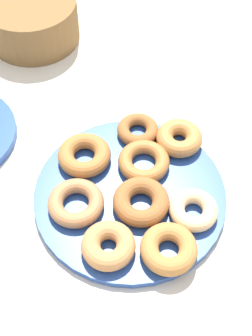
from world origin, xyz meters
TOP-DOWN VIEW (x-y plane):
  - ground_plane at (0.00, 0.00)m, footprint 2.40×2.40m
  - donut_plate at (0.00, 0.00)m, footprint 0.32×0.32m
  - donut_0 at (-0.09, -0.01)m, footprint 0.11×0.11m
  - donut_1 at (0.04, 0.12)m, footprint 0.10×0.10m
  - donut_2 at (0.09, -0.06)m, footprint 0.11×0.11m
  - donut_3 at (-0.06, 0.08)m, footprint 0.12×0.12m
  - donut_4 at (0.11, 0.08)m, footprint 0.11×0.11m
  - donut_5 at (-0.05, -0.09)m, footprint 0.11×0.11m
  - donut_6 at (0.01, -0.03)m, footprint 0.10×0.10m
  - donut_7 at (0.03, -0.12)m, footprint 0.10×0.10m
  - donut_8 at (0.04, 0.05)m, footprint 0.12×0.12m
  - basket at (-0.11, 0.45)m, footprint 0.22×0.22m

SIDE VIEW (x-z plane):
  - ground_plane at x=0.00m, z-range 0.00..0.00m
  - donut_plate at x=0.00m, z-range 0.00..0.01m
  - donut_1 at x=0.04m, z-range 0.01..0.04m
  - donut_8 at x=0.04m, z-range 0.01..0.04m
  - donut_2 at x=0.09m, z-range 0.01..0.04m
  - donut_0 at x=-0.09m, z-range 0.01..0.04m
  - donut_6 at x=0.01m, z-range 0.01..0.04m
  - donut_3 at x=-0.06m, z-range 0.01..0.04m
  - donut_7 at x=0.03m, z-range 0.01..0.04m
  - donut_5 at x=-0.05m, z-range 0.01..0.04m
  - donut_4 at x=0.11m, z-range 0.01..0.04m
  - basket at x=-0.11m, z-range 0.00..0.09m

